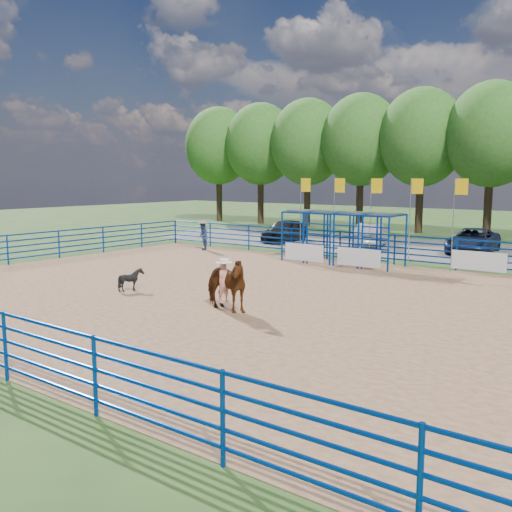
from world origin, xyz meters
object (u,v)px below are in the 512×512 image
Objects in this scene: horse_and_rider at (224,282)px; car_b at (372,235)px; car_a at (285,230)px; car_c at (473,241)px; spectator_cowboy at (203,236)px; calf at (131,280)px.

car_b is at bearing 101.46° from horse_and_rider.
horse_and_rider is at bearing -68.03° from car_a.
car_a reaches higher than car_c.
car_c is at bearing 83.64° from horse_and_rider.
horse_and_rider is 20.03m from car_a.
horse_and_rider is at bearing -101.41° from car_c.
spectator_cowboy is 15.39m from car_c.
car_a reaches higher than calf.
horse_and_rider reaches higher than calf.
car_c is at bearing 1.05° from car_a.
spectator_cowboy reaches higher than car_a.
car_c is at bearing 170.77° from car_b.
car_c is (6.97, 18.84, 0.25)m from calf.
car_a is 0.87× the size of car_c.
calf is at bearing -115.35° from car_c.
car_a is (-9.57, 17.59, -0.21)m from horse_and_rider.
horse_and_rider reaches higher than car_b.
calf is at bearing -81.25° from car_a.
car_b is 0.87× the size of car_c.
spectator_cowboy reaches higher than car_b.
horse_and_rider is 4.87m from calf.
calf is 0.20× the size of car_b.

